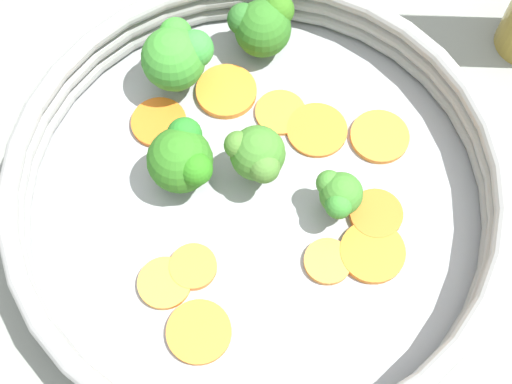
# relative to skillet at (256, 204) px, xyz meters

# --- Properties ---
(ground_plane) EXTENTS (4.00, 4.00, 0.00)m
(ground_plane) POSITION_rel_skillet_xyz_m (0.00, 0.00, -0.01)
(ground_plane) COLOR gray
(skillet) EXTENTS (0.33, 0.33, 0.01)m
(skillet) POSITION_rel_skillet_xyz_m (0.00, 0.00, 0.00)
(skillet) COLOR #939699
(skillet) RESTS_ON ground_plane
(skillet_rim_wall) EXTENTS (0.35, 0.35, 0.04)m
(skillet_rim_wall) POSITION_rel_skillet_xyz_m (0.00, 0.00, 0.03)
(skillet_rim_wall) COLOR #959695
(skillet_rim_wall) RESTS_ON skillet
(carrot_slice_0) EXTENTS (0.05, 0.05, 0.01)m
(carrot_slice_0) POSITION_rel_skillet_xyz_m (0.03, 0.08, 0.01)
(carrot_slice_0) COLOR orange
(carrot_slice_0) RESTS_ON skillet
(carrot_slice_1) EXTENTS (0.06, 0.06, 0.01)m
(carrot_slice_1) POSITION_rel_skillet_xyz_m (-0.09, 0.00, 0.01)
(carrot_slice_1) COLOR orange
(carrot_slice_1) RESTS_ON skillet
(carrot_slice_2) EXTENTS (0.06, 0.06, 0.01)m
(carrot_slice_2) POSITION_rel_skillet_xyz_m (0.06, 0.07, 0.01)
(carrot_slice_2) COLOR orange
(carrot_slice_2) RESTS_ON skillet
(carrot_slice_3) EXTENTS (0.04, 0.04, 0.01)m
(carrot_slice_3) POSITION_rel_skillet_xyz_m (0.04, -0.05, 0.01)
(carrot_slice_3) COLOR orange
(carrot_slice_3) RESTS_ON skillet
(carrot_slice_4) EXTENTS (0.04, 0.04, 0.00)m
(carrot_slice_4) POSITION_rel_skillet_xyz_m (0.06, 0.04, 0.01)
(carrot_slice_4) COLOR orange
(carrot_slice_4) RESTS_ON skillet
(carrot_slice_5) EXTENTS (0.05, 0.05, 0.00)m
(carrot_slice_5) POSITION_rel_skillet_xyz_m (-0.03, 0.10, 0.01)
(carrot_slice_5) COLOR orange
(carrot_slice_5) RESTS_ON skillet
(carrot_slice_6) EXTENTS (0.06, 0.06, 0.00)m
(carrot_slice_6) POSITION_rel_skillet_xyz_m (0.08, -0.06, 0.01)
(carrot_slice_6) COLOR orange
(carrot_slice_6) RESTS_ON skillet
(carrot_slice_7) EXTENTS (0.05, 0.05, 0.00)m
(carrot_slice_7) POSITION_rel_skillet_xyz_m (-0.04, 0.06, 0.01)
(carrot_slice_7) COLOR orange
(carrot_slice_7) RESTS_ON skillet
(carrot_slice_8) EXTENTS (0.05, 0.05, 0.00)m
(carrot_slice_8) POSITION_rel_skillet_xyz_m (0.05, -0.08, 0.01)
(carrot_slice_8) COLOR orange
(carrot_slice_8) RESTS_ON skillet
(carrot_slice_9) EXTENTS (0.06, 0.06, 0.00)m
(carrot_slice_9) POSITION_rel_skillet_xyz_m (-0.08, -0.06, 0.01)
(carrot_slice_9) COLOR orange
(carrot_slice_9) RESTS_ON skillet
(carrot_slice_10) EXTENTS (0.04, 0.04, 0.00)m
(carrot_slice_10) POSITION_rel_skillet_xyz_m (-0.07, 0.04, 0.01)
(carrot_slice_10) COLOR orange
(carrot_slice_10) RESTS_ON skillet
(broccoli_floret_0) EXTENTS (0.05, 0.05, 0.05)m
(broccoli_floret_0) POSITION_rel_skillet_xyz_m (-0.03, -0.05, 0.04)
(broccoli_floret_0) COLOR #7B9D59
(broccoli_floret_0) RESTS_ON skillet
(broccoli_floret_1) EXTENTS (0.04, 0.05, 0.05)m
(broccoli_floret_1) POSITION_rel_skillet_xyz_m (-0.13, 0.04, 0.03)
(broccoli_floret_1) COLOR #609051
(broccoli_floret_1) RESTS_ON skillet
(broccoli_floret_2) EXTENTS (0.04, 0.03, 0.04)m
(broccoli_floret_2) POSITION_rel_skillet_xyz_m (0.02, 0.05, 0.03)
(broccoli_floret_2) COLOR #71A05A
(broccoli_floret_2) RESTS_ON skillet
(broccoli_floret_3) EXTENTS (0.04, 0.04, 0.05)m
(broccoli_floret_3) POSITION_rel_skillet_xyz_m (-0.02, 0.01, 0.04)
(broccoli_floret_3) COLOR olive
(broccoli_floret_3) RESTS_ON skillet
(broccoli_floret_4) EXTENTS (0.05, 0.05, 0.06)m
(broccoli_floret_4) POSITION_rel_skillet_xyz_m (-0.11, -0.03, 0.04)
(broccoli_floret_4) COLOR #739E5E
(broccoli_floret_4) RESTS_ON skillet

